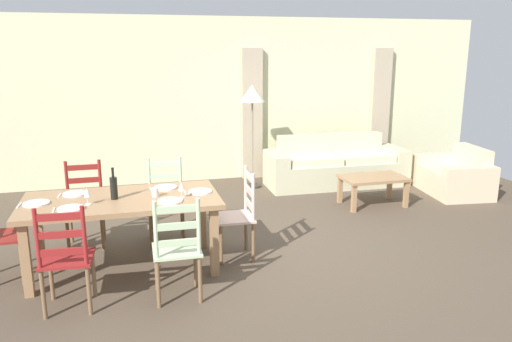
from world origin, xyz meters
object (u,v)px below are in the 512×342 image
object	(u,v)px
standing_lamp	(252,100)
dining_chair_near_right	(177,249)
dining_chair_near_left	(66,258)
coffee_cup_primary	(155,192)
wine_bottle	(114,187)
couch	(334,167)
wine_glass_near_left	(87,193)
dining_chair_far_right	(166,200)
wine_glass_near_right	(181,187)
dining_table	(122,207)
dining_chair_far_left	(85,204)
coffee_table	(373,181)
dining_chair_head_east	(239,214)
armchair_upholstered	(456,177)

from	to	relation	value
standing_lamp	dining_chair_near_right	bearing A→B (deg)	-114.49
dining_chair_near_left	coffee_cup_primary	world-z (taller)	dining_chair_near_left
wine_bottle	couch	distance (m)	4.32
wine_glass_near_left	dining_chair_far_right	bearing A→B (deg)	47.50
wine_glass_near_right	coffee_cup_primary	size ratio (longest dim) A/B	1.79
couch	standing_lamp	world-z (taller)	standing_lamp
dining_chair_near_left	wine_glass_near_right	bearing A→B (deg)	29.39
dining_table	couch	bearing A→B (deg)	36.64
wine_bottle	coffee_cup_primary	bearing A→B (deg)	-2.64
dining_chair_near_left	wine_bottle	size ratio (longest dim) A/B	3.04
wine_glass_near_left	couch	size ratio (longest dim) A/B	0.07
dining_chair_near_right	coffee_cup_primary	world-z (taller)	dining_chair_near_right
dining_table	dining_chair_far_right	world-z (taller)	dining_chair_far_right
dining_table	couch	world-z (taller)	couch
dining_chair_far_left	coffee_table	bearing A→B (deg)	7.63
coffee_cup_primary	wine_bottle	bearing A→B (deg)	177.36
dining_chair_near_right	dining_chair_far_right	world-z (taller)	same
dining_chair_far_right	wine_bottle	bearing A→B (deg)	-126.51
dining_chair_near_left	couch	xyz separation A→B (m)	(3.86, 3.26, -0.19)
coffee_table	standing_lamp	xyz separation A→B (m)	(-1.41, 1.40, 1.06)
dining_chair_near_right	dining_table	bearing A→B (deg)	119.97
dining_chair_head_east	wine_glass_near_right	xyz separation A→B (m)	(-0.61, -0.15, 0.38)
dining_table	wine_glass_near_right	world-z (taller)	wine_glass_near_right
dining_chair_head_east	couch	size ratio (longest dim) A/B	0.42
dining_table	dining_chair_near_left	distance (m)	0.89
wine_glass_near_left	wine_bottle	bearing A→B (deg)	26.41
dining_chair_near_left	dining_chair_head_east	distance (m)	1.81
dining_chair_far_left	standing_lamp	xyz separation A→B (m)	(2.45, 1.92, 0.93)
wine_bottle	coffee_cup_primary	distance (m)	0.40
dining_chair_head_east	standing_lamp	world-z (taller)	standing_lamp
couch	wine_bottle	bearing A→B (deg)	-143.72
dining_chair_far_left	couch	size ratio (longest dim) A/B	0.42
wine_bottle	wine_glass_near_left	bearing A→B (deg)	-153.59
dining_table	dining_chair_near_right	size ratio (longest dim) A/B	1.98
couch	coffee_table	xyz separation A→B (m)	(0.06, -1.22, 0.06)
dining_table	coffee_cup_primary	size ratio (longest dim) A/B	21.11
dining_chair_head_east	wine_bottle	distance (m)	1.31
dining_chair_far_right	standing_lamp	xyz separation A→B (m)	(1.55, 1.97, 0.93)
armchair_upholstered	dining_chair_far_left	bearing A→B (deg)	-172.03
dining_chair_near_right	wine_glass_near_right	distance (m)	0.75
dining_chair_head_east	coffee_table	world-z (taller)	dining_chair_head_east
dining_chair_head_east	dining_chair_near_right	bearing A→B (deg)	-133.22
dining_table	standing_lamp	world-z (taller)	standing_lamp
dining_chair_near_left	wine_glass_near_right	distance (m)	1.26
dining_table	dining_chair_near_right	bearing A→B (deg)	-60.03
dining_chair_near_right	wine_glass_near_right	world-z (taller)	dining_chair_near_right
dining_chair_near_right	dining_chair_near_left	bearing A→B (deg)	177.24
dining_table	wine_bottle	xyz separation A→B (m)	(-0.07, -0.02, 0.20)
dining_chair_head_east	wine_bottle	bearing A→B (deg)	-179.26
dining_chair_near_right	wine_bottle	bearing A→B (deg)	123.95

